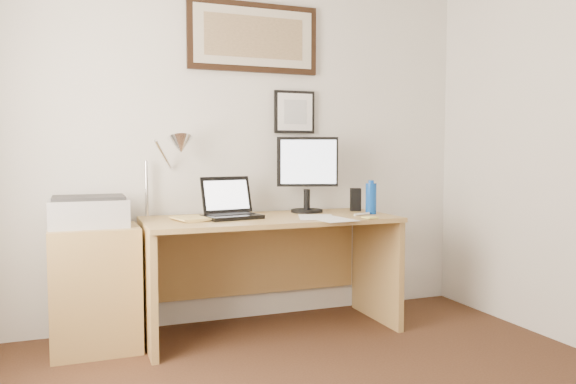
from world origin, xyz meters
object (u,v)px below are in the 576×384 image
laptop (230,209)px  lcd_monitor (307,170)px  printer (89,211)px  water_bottle (371,199)px  book (176,220)px  desk (266,251)px  side_cabinet (96,289)px

laptop → lcd_monitor: (0.58, 0.12, 0.23)m
laptop → lcd_monitor: bearing=11.7°
laptop → printer: 0.84m
water_bottle → book: (-1.30, 0.05, -0.09)m
water_bottle → lcd_monitor: bearing=147.2°
lcd_monitor → book: bearing=-168.9°
laptop → book: bearing=-169.7°
printer → lcd_monitor: bearing=3.6°
water_bottle → printer: (-1.79, 0.15, -0.04)m
book → desk: book is taller
water_bottle → desk: (-0.70, 0.15, -0.34)m
side_cabinet → printer: (-0.03, 0.04, 0.45)m
book → printer: (-0.49, 0.09, 0.06)m
book → laptop: 0.36m
lcd_monitor → water_bottle: bearing=-32.8°
desk → lcd_monitor: size_ratio=3.08×
book → printer: 0.51m
lcd_monitor → printer: lcd_monitor is taller
water_bottle → printer: size_ratio=0.47×
laptop → lcd_monitor: 0.64m
desk → water_bottle: bearing=-11.8°
book → laptop: (0.35, 0.06, 0.05)m
side_cabinet → desk: 1.08m
desk → book: bearing=-171.3°
laptop → lcd_monitor: lcd_monitor is taller
water_bottle → laptop: (-0.95, 0.12, -0.05)m
lcd_monitor → printer: bearing=-176.4°
desk → printer: 1.14m
book → lcd_monitor: (0.93, 0.18, 0.28)m
printer → laptop: bearing=-2.1°
side_cabinet → lcd_monitor: 1.56m
desk → lcd_monitor: 0.63m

